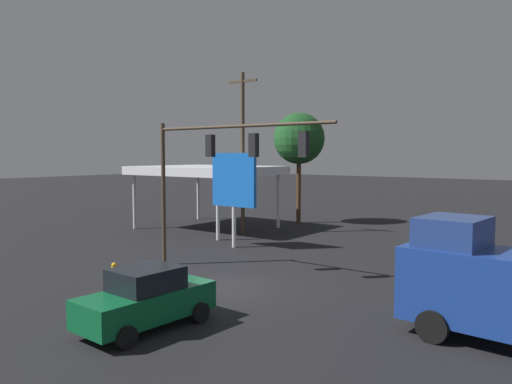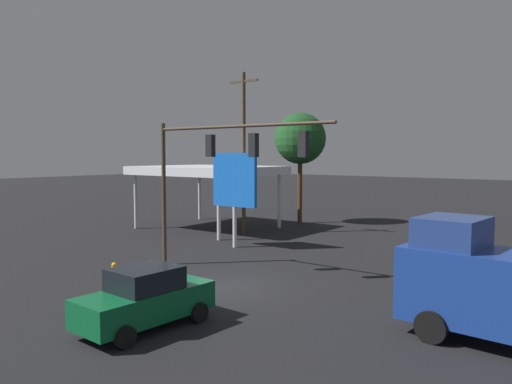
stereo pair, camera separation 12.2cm
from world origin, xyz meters
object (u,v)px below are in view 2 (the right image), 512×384
traffic_signal_assembly (219,159)px  sedan_waiting (145,298)px  utility_pole (244,150)px  street_tree (300,139)px  fire_hydrant (114,273)px  price_sign (235,182)px

traffic_signal_assembly → sedan_waiting: size_ratio=2.14×
traffic_signal_assembly → utility_pole: 11.79m
street_tree → traffic_signal_assembly: bearing=110.8°
fire_hydrant → street_tree: bearing=-79.7°
traffic_signal_assembly → sedan_waiting: traffic_signal_assembly is taller
street_tree → utility_pole: bearing=88.9°
price_sign → street_tree: street_tree is taller
traffic_signal_assembly → utility_pole: (6.49, -9.82, 0.51)m
sedan_waiting → fire_hydrant: sedan_waiting is taller
price_sign → fire_hydrant: (-1.15, 9.36, -3.39)m
sedan_waiting → fire_hydrant: 6.09m
utility_pole → traffic_signal_assembly: bearing=123.5°
utility_pole → fire_hydrant: 15.09m
traffic_signal_assembly → sedan_waiting: bearing=112.8°
fire_hydrant → traffic_signal_assembly: bearing=-124.9°
traffic_signal_assembly → street_tree: size_ratio=1.10×
utility_pole → street_tree: size_ratio=1.26×
price_sign → fire_hydrant: size_ratio=6.29×
sedan_waiting → traffic_signal_assembly: bearing=-154.8°
utility_pole → price_sign: 5.38m
utility_pole → fire_hydrant: bearing=105.9°
traffic_signal_assembly → sedan_waiting: (-2.76, 6.57, -4.30)m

